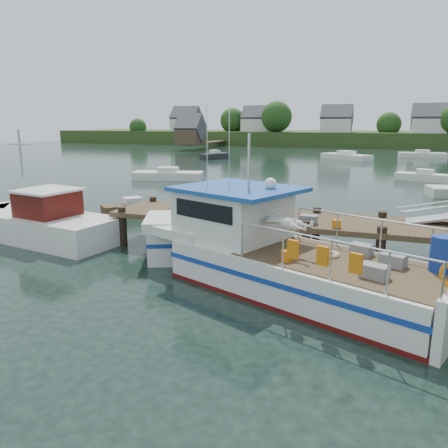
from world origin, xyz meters
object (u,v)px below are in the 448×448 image
(lobster_boat, at_px, (267,253))
(moored_far, at_px, (422,155))
(dock, at_px, (447,205))
(work_boat, at_px, (35,222))
(moored_a, at_px, (168,175))
(moored_d, at_px, (346,156))
(moored_rowboat, at_px, (133,208))
(moored_b, at_px, (424,177))
(moored_e, at_px, (215,156))

(lobster_boat, height_order, moored_far, lobster_boat)
(moored_far, bearing_deg, dock, -113.23)
(dock, xyz_separation_m, moored_far, (3.14, 52.55, -1.84))
(lobster_boat, distance_m, work_boat, 11.07)
(moored_a, height_order, moored_d, moored_d)
(dock, relative_size, moored_d, 2.35)
(moored_rowboat, relative_size, moored_d, 0.45)
(dock, relative_size, moored_far, 2.57)
(moored_b, bearing_deg, lobster_boat, -123.26)
(work_boat, xyz_separation_m, moored_d, (9.48, 46.36, -0.30))
(moored_far, bearing_deg, moored_d, -161.51)
(moored_far, relative_size, moored_a, 1.01)
(moored_rowboat, xyz_separation_m, moored_d, (8.13, 40.54, 0.09))
(lobster_boat, relative_size, moored_far, 1.73)
(work_boat, distance_m, moored_b, 31.69)
(work_boat, height_order, moored_e, work_boat)
(work_boat, bearing_deg, moored_a, 110.06)
(work_boat, xyz_separation_m, moored_e, (-7.58, 41.68, -0.30))
(moored_a, height_order, moored_b, moored_a)
(work_boat, bearing_deg, moored_e, 110.20)
(work_boat, height_order, moored_a, work_boat)
(moored_rowboat, xyz_separation_m, moored_b, (16.24, 20.55, 0.03))
(lobster_boat, bearing_deg, moored_far, 103.43)
(moored_rowboat, bearing_deg, moored_d, 59.93)
(dock, height_order, moored_e, dock)
(moored_d, height_order, moored_e, moored_e)
(dock, xyz_separation_m, moored_a, (-19.78, 18.03, -1.83))
(moored_far, height_order, moored_e, moored_e)
(moored_e, bearing_deg, moored_far, 42.41)
(moored_rowboat, relative_size, moored_b, 0.66)
(lobster_boat, distance_m, moored_e, 47.32)
(moored_a, bearing_deg, moored_d, 69.80)
(dock, xyz_separation_m, moored_rowboat, (-14.91, 4.18, -1.89))
(work_boat, bearing_deg, dock, 15.67)
(moored_b, height_order, moored_e, moored_e)
(dock, height_order, work_boat, work_boat)
(moored_far, xyz_separation_m, moored_e, (-26.98, -12.51, 0.05))
(moored_rowboat, bearing_deg, moored_b, 32.95)
(moored_rowboat, height_order, moored_a, moored_a)
(dock, distance_m, moored_d, 45.26)
(dock, xyz_separation_m, work_boat, (-16.25, -1.65, -1.50))
(moored_b, distance_m, moored_e, 29.46)
(lobster_boat, relative_size, work_boat, 1.25)
(moored_far, relative_size, moored_b, 1.33)
(work_boat, distance_m, moored_a, 19.99)
(moored_b, bearing_deg, moored_d, 92.12)
(work_boat, xyz_separation_m, moored_b, (17.59, 26.37, -0.36))
(moored_d, bearing_deg, lobster_boat, -112.49)
(moored_far, bearing_deg, moored_rowboat, -130.27)
(dock, height_order, moored_far, dock)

